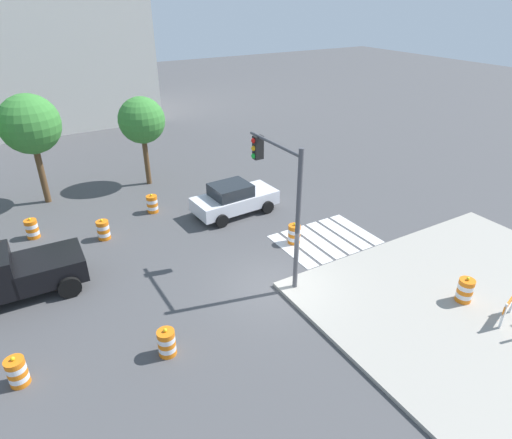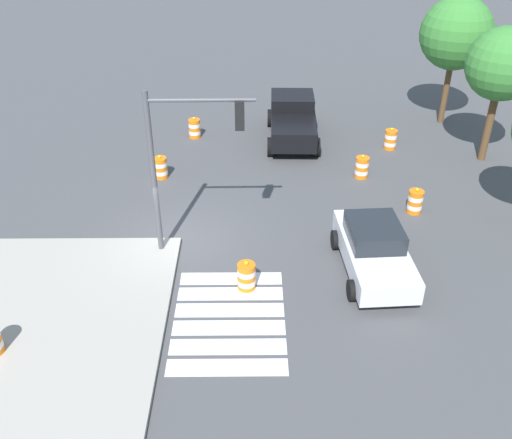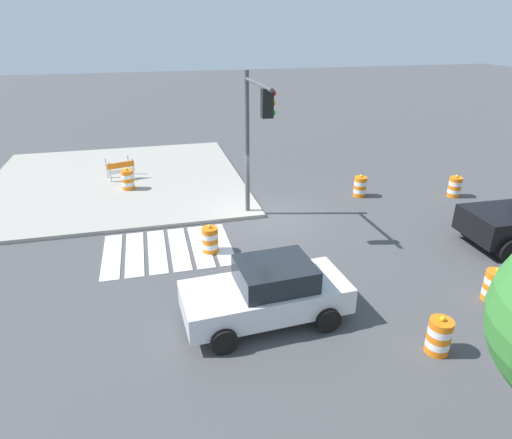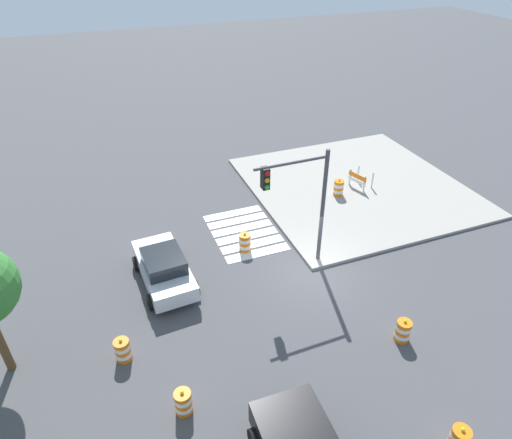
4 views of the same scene
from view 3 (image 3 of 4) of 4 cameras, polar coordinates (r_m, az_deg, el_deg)
ground_plane at (r=17.65m, az=1.25°, el=0.22°), size 120.00×120.00×0.00m
sidewalk_corner at (r=22.74m, az=-17.72°, el=4.87°), size 12.00×12.00×0.15m
crosswalk_stripes at (r=15.50m, az=-11.40°, el=-3.86°), size 4.35×3.20×0.02m
sports_car at (r=11.50m, az=1.53°, el=-9.45°), size 4.40×2.33×1.63m
traffic_barrel_near_corner at (r=20.29m, az=13.42°, el=4.20°), size 0.56×0.56×1.02m
traffic_barrel_crosswalk_end at (r=11.50m, az=22.77°, el=-13.85°), size 0.56×0.56×1.02m
traffic_barrel_median_near at (r=14.96m, az=-6.01°, el=-2.66°), size 0.56×0.56×1.02m
traffic_barrel_median_far at (r=21.65m, az=24.50°, el=3.90°), size 0.56×0.56×1.02m
traffic_barrel_far_curb at (r=14.10m, az=28.61°, el=-7.58°), size 0.56×0.56×1.02m
traffic_barrel_on_sidewalk at (r=21.04m, az=-16.39°, el=5.02°), size 0.56×0.56×1.02m
construction_barricade at (r=22.51m, az=-17.29°, el=6.46°), size 1.40×1.09×1.00m
traffic_light_pole at (r=15.79m, az=-0.15°, el=12.28°), size 0.47×3.29×5.50m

